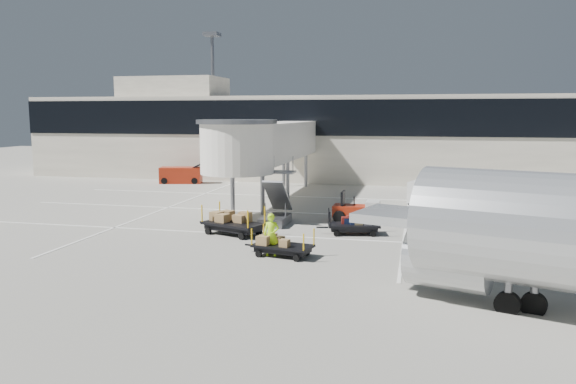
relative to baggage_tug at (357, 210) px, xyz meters
name	(u,v)px	position (x,y,z in m)	size (l,w,h in m)	color
ground	(278,245)	(-3.12, -7.05, -0.65)	(140.00, 140.00, 0.00)	#B6B2A3
lane_markings	(303,212)	(-3.78, 2.28, -0.64)	(40.00, 30.00, 0.02)	white
terminal	(348,136)	(-3.47, 22.89, 3.46)	(64.00, 12.11, 15.20)	silver
jet_bridge	(265,143)	(-7.09, 5.21, 3.63)	(5.70, 20.40, 6.03)	white
baggage_tug	(357,210)	(0.00, 0.00, 0.00)	(2.75, 1.76, 1.79)	#9C220E
suitcase_cart	(353,226)	(0.19, -3.70, -0.18)	(3.42, 1.87, 1.31)	black
box_cart_near	(282,246)	(-2.38, -9.14, -0.16)	(3.33, 1.82, 1.28)	black
box_cart_far	(236,224)	(-5.82, -5.31, -0.06)	(4.02, 2.64, 1.56)	black
ground_worker	(271,235)	(-2.89, -9.09, 0.32)	(0.71, 0.46, 1.94)	#ABE918
minivan	(431,189)	(4.39, 7.96, 0.37)	(3.18, 4.83, 1.70)	silver
belt_loader	(181,175)	(-17.80, 14.79, 0.09)	(4.24, 2.36, 1.94)	#9C220E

